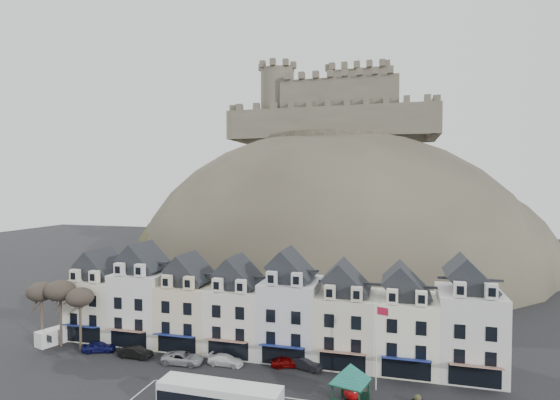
# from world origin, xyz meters

# --- Properties ---
(townhouse_terrace) EXTENTS (54.40, 9.35, 11.80)m
(townhouse_terrace) POSITION_xyz_m (0.15, 15.97, 5.30)
(townhouse_terrace) COLOR silver
(townhouse_terrace) RESTS_ON ground
(castle_hill) EXTENTS (100.00, 76.00, 68.00)m
(castle_hill) POSITION_xyz_m (1.25, 68.95, 0.11)
(castle_hill) COLOR #38332B
(castle_hill) RESTS_ON ground
(castle) EXTENTS (50.20, 22.20, 22.00)m
(castle) POSITION_xyz_m (0.51, 75.93, 40.19)
(castle) COLOR brown
(castle) RESTS_ON ground
(tree_left_far) EXTENTS (3.61, 3.61, 8.24)m
(tree_left_far) POSITION_xyz_m (-29.00, 10.50, 6.90)
(tree_left_far) COLOR #3E3427
(tree_left_far) RESTS_ON ground
(tree_left_mid) EXTENTS (3.78, 3.78, 8.64)m
(tree_left_mid) POSITION_xyz_m (-26.00, 10.50, 7.24)
(tree_left_mid) COLOR #3E3427
(tree_left_mid) RESTS_ON ground
(tree_left_near) EXTENTS (3.43, 3.43, 7.84)m
(tree_left_near) POSITION_xyz_m (-23.00, 10.50, 6.55)
(tree_left_near) COLOR #3E3427
(tree_left_near) RESTS_ON ground
(bus) EXTENTS (11.38, 2.76, 3.20)m
(bus) POSITION_xyz_m (0.74, -0.27, 1.77)
(bus) COLOR #262628
(bus) RESTS_ON ground
(bus_shelter) EXTENTS (6.31, 6.31, 4.13)m
(bus_shelter) POSITION_xyz_m (11.83, 5.01, 3.21)
(bus_shelter) COLOR #103120
(bus_shelter) RESTS_ON ground
(red_buoy) EXTENTS (1.52, 1.52, 1.88)m
(red_buoy) POSITION_xyz_m (11.89, 5.46, 0.96)
(red_buoy) COLOR black
(red_buoy) RESTS_ON ground
(flagpole) EXTENTS (1.24, 0.45, 8.88)m
(flagpole) POSITION_xyz_m (14.10, 9.03, 5.07)
(flagpole) COLOR silver
(flagpole) RESTS_ON ground
(white_van) EXTENTS (3.18, 4.71, 1.98)m
(white_van) POSITION_xyz_m (-27.60, 11.10, 0.99)
(white_van) COLOR white
(white_van) RESTS_ON ground
(planter_west) EXTENTS (1.08, 0.74, 1.06)m
(planter_west) POSITION_xyz_m (12.70, 6.79, 0.51)
(planter_west) COLOR black
(planter_west) RESTS_ON ground
(planter_east) EXTENTS (1.11, 0.85, 0.99)m
(planter_east) POSITION_xyz_m (18.00, 7.00, 0.48)
(planter_east) COLOR black
(planter_east) RESTS_ON ground
(car_navy) EXTENTS (4.22, 2.90, 1.33)m
(car_navy) POSITION_xyz_m (-20.00, 10.13, 0.67)
(car_navy) COLOR #0E0F48
(car_navy) RESTS_ON ground
(car_black) EXTENTS (4.17, 1.46, 1.37)m
(car_black) POSITION_xyz_m (-14.51, 9.72, 0.69)
(car_black) COLOR black
(car_black) RESTS_ON ground
(car_silver) EXTENTS (4.96, 2.65, 1.35)m
(car_silver) POSITION_xyz_m (-8.16, 9.66, 0.67)
(car_silver) COLOR #9EA2A5
(car_silver) RESTS_ON ground
(car_white) EXTENTS (4.20, 1.71, 1.22)m
(car_white) POSITION_xyz_m (-3.17, 10.61, 0.61)
(car_white) COLOR white
(car_white) RESTS_ON ground
(car_maroon) EXTENTS (4.10, 2.61, 1.30)m
(car_maroon) POSITION_xyz_m (3.89, 12.00, 0.65)
(car_maroon) COLOR #640505
(car_maroon) RESTS_ON ground
(car_charcoal) EXTENTS (4.30, 2.53, 1.34)m
(car_charcoal) POSITION_xyz_m (6.00, 12.00, 0.67)
(car_charcoal) COLOR black
(car_charcoal) RESTS_ON ground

